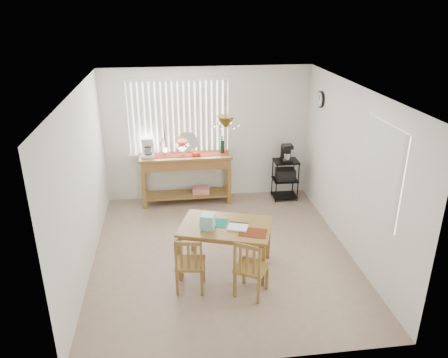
{
  "coord_description": "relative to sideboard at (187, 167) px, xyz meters",
  "views": [
    {
      "loc": [
        -0.74,
        -5.9,
        3.75
      ],
      "look_at": [
        0.1,
        0.55,
        1.05
      ],
      "focal_mm": 35.0,
      "sensor_mm": 36.0,
      "label": 1
    }
  ],
  "objects": [
    {
      "name": "wire_cart",
      "position": [
        1.95,
        -0.08,
        -0.25
      ],
      "size": [
        0.48,
        0.38,
        0.81
      ],
      "color": "black",
      "rests_on": "ground"
    },
    {
      "name": "table_items",
      "position": [
        0.29,
        -2.41,
        0.04
      ],
      "size": [
        0.97,
        0.76,
        0.22
      ],
      "color": "#136F67",
      "rests_on": "dining_table"
    },
    {
      "name": "sideboard_items",
      "position": [
        -0.3,
        0.02,
        0.4
      ],
      "size": [
        1.66,
        0.42,
        0.75
      ],
      "color": "maroon",
      "rests_on": "sideboard"
    },
    {
      "name": "chair_right",
      "position": [
        0.69,
        -3.06,
        -0.32
      ],
      "size": [
        0.55,
        0.55,
        0.86
      ],
      "color": "olive",
      "rests_on": "ground"
    },
    {
      "name": "room_shell",
      "position": [
        0.44,
        -1.97,
        0.95
      ],
      "size": [
        4.2,
        4.7,
        2.7
      ],
      "color": "white",
      "rests_on": "ground"
    },
    {
      "name": "chair_left",
      "position": [
        -0.11,
        -2.84,
        -0.33
      ],
      "size": [
        0.45,
        0.45,
        0.84
      ],
      "color": "olive",
      "rests_on": "ground"
    },
    {
      "name": "cart_items",
      "position": [
        1.95,
        -0.07,
        0.22
      ],
      "size": [
        0.19,
        0.23,
        0.33
      ],
      "color": "black",
      "rests_on": "wire_cart"
    },
    {
      "name": "sideboard",
      "position": [
        0.0,
        0.0,
        0.0
      ],
      "size": [
        1.75,
        0.49,
        0.98
      ],
      "color": "olive",
      "rests_on": "ground"
    },
    {
      "name": "ground",
      "position": [
        0.44,
        -1.98,
        -0.74
      ],
      "size": [
        4.0,
        4.5,
        0.01
      ],
      "primitive_type": "cube",
      "color": "tan"
    },
    {
      "name": "dining_table",
      "position": [
        0.45,
        -2.34,
        -0.12
      ],
      "size": [
        1.5,
        1.21,
        0.7
      ],
      "color": "olive",
      "rests_on": "ground"
    }
  ]
}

